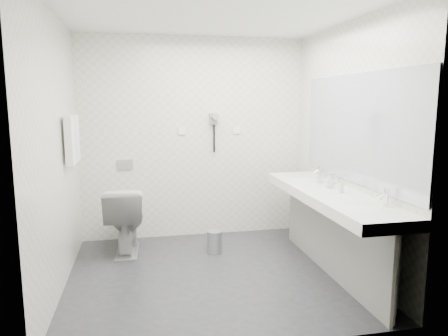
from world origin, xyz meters
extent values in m
plane|color=#2A2A2F|center=(0.00, 0.00, 0.00)|extent=(2.80, 2.80, 0.00)
plane|color=white|center=(0.00, 0.00, 2.50)|extent=(2.80, 2.80, 0.00)
plane|color=silver|center=(0.00, 1.30, 1.25)|extent=(2.80, 0.00, 2.80)
plane|color=silver|center=(0.00, -1.30, 1.25)|extent=(2.80, 0.00, 2.80)
plane|color=silver|center=(-1.40, 0.00, 1.25)|extent=(0.00, 2.60, 2.60)
plane|color=silver|center=(1.40, 0.00, 1.25)|extent=(0.00, 2.60, 2.60)
cube|color=white|center=(1.12, -0.20, 0.80)|extent=(0.55, 2.20, 0.10)
cube|color=gray|center=(1.15, -0.20, 0.38)|extent=(0.03, 2.15, 0.75)
cylinder|color=silver|center=(1.18, -1.24, 0.38)|extent=(0.06, 0.06, 0.75)
cylinder|color=silver|center=(1.18, 0.84, 0.38)|extent=(0.06, 0.06, 0.75)
cube|color=#B2BCC6|center=(1.39, -0.20, 1.45)|extent=(0.02, 2.20, 1.05)
ellipsoid|color=white|center=(1.12, -0.85, 0.83)|extent=(0.40, 0.31, 0.05)
ellipsoid|color=white|center=(1.12, 0.45, 0.83)|extent=(0.40, 0.31, 0.05)
cylinder|color=silver|center=(1.32, -0.85, 0.92)|extent=(0.04, 0.04, 0.15)
cylinder|color=silver|center=(1.32, 0.45, 0.92)|extent=(0.04, 0.04, 0.15)
imported|color=silver|center=(1.17, -0.09, 0.91)|extent=(0.05, 0.05, 0.12)
imported|color=silver|center=(1.23, -0.01, 0.90)|extent=(0.10, 0.10, 0.09)
imported|color=silver|center=(1.19, -0.32, 0.91)|extent=(0.05, 0.05, 0.12)
cylinder|color=silver|center=(1.32, 0.11, 0.90)|extent=(0.07, 0.07, 0.10)
cylinder|color=silver|center=(1.21, 0.19, 0.90)|extent=(0.07, 0.07, 0.11)
imported|color=white|center=(-0.86, 0.84, 0.38)|extent=(0.47, 0.78, 0.77)
cube|color=#B2B5BA|center=(-0.85, 1.29, 0.95)|extent=(0.18, 0.02, 0.12)
cylinder|color=#B2B5BA|center=(0.13, 0.59, 0.12)|extent=(0.22, 0.22, 0.24)
cylinder|color=#B2B5BA|center=(0.13, 0.59, 0.25)|extent=(0.17, 0.17, 0.02)
cylinder|color=silver|center=(-1.35, 0.55, 1.55)|extent=(0.02, 0.62, 0.02)
cube|color=white|center=(-1.34, 0.41, 1.33)|extent=(0.07, 0.24, 0.48)
cube|color=white|center=(-1.34, 0.69, 1.33)|extent=(0.07, 0.24, 0.48)
cube|color=gray|center=(0.25, 1.27, 1.50)|extent=(0.10, 0.04, 0.14)
cylinder|color=gray|center=(0.25, 1.20, 1.53)|extent=(0.08, 0.14, 0.08)
cylinder|color=black|center=(0.25, 1.26, 1.25)|extent=(0.02, 0.02, 0.35)
cube|color=white|center=(-0.15, 1.29, 1.35)|extent=(0.09, 0.02, 0.09)
cube|color=white|center=(0.55, 1.29, 1.35)|extent=(0.09, 0.02, 0.09)
camera|label=1|loc=(-0.68, -3.88, 1.70)|focal=33.31mm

